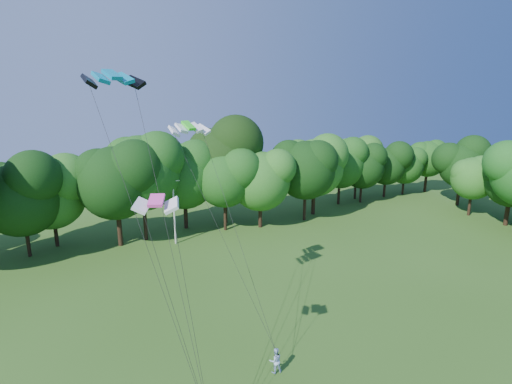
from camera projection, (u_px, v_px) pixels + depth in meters
name	position (u px, v px, depth m)	size (l,w,h in m)	color
utility_pole	(174.00, 211.00, 46.29)	(1.51, 0.54, 7.80)	beige
kite_flyer_right	(275.00, 360.00, 25.24)	(0.83, 0.64, 1.70)	#A2C0E1
kite_teal	(112.00, 75.00, 21.97)	(3.47, 2.24, 0.66)	#057FA4
kite_green	(188.00, 126.00, 28.01)	(2.99, 1.75, 0.64)	#31E722
kite_pink	(156.00, 200.00, 18.21)	(2.26, 1.70, 0.43)	#F945B5
tree_back_center	(225.00, 156.00, 52.72)	(10.23, 10.23, 14.88)	#2F2312
tree_back_east	(357.00, 159.00, 65.79)	(7.51, 7.51, 10.92)	black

